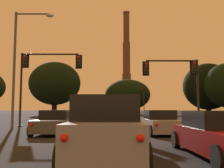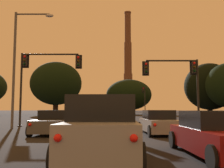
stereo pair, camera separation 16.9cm
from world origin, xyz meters
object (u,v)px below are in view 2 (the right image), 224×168
object	(u,v)px
sedan_right_lane_front	(159,123)
traffic_light_overhead_right	(179,75)
suv_center_lane_second	(102,129)
traffic_light_overhead_left	(41,70)
sedan_right_lane_second	(215,135)
street_lamp	(20,57)
traffic_light_far_right	(144,97)
sedan_left_lane_front	(55,123)
smokestack	(128,72)

from	to	relation	value
sedan_right_lane_front	traffic_light_overhead_right	xyz separation A→B (m)	(2.81, 5.89, 3.66)
suv_center_lane_second	traffic_light_overhead_left	size ratio (longest dim) A/B	0.77
sedan_right_lane_second	traffic_light_overhead_left	world-z (taller)	traffic_light_overhead_left
sedan_right_lane_front	suv_center_lane_second	bearing A→B (deg)	-113.01
sedan_right_lane_front	street_lamp	bearing A→B (deg)	155.00
sedan_right_lane_second	traffic_light_overhead_left	distance (m)	17.72
suv_center_lane_second	street_lamp	bearing A→B (deg)	120.73
traffic_light_far_right	street_lamp	distance (m)	37.96
sedan_left_lane_front	suv_center_lane_second	distance (m)	8.81
traffic_light_overhead_right	street_lamp	size ratio (longest dim) A/B	0.62
sedan_right_lane_front	traffic_light_overhead_left	xyz separation A→B (m)	(-9.07, 6.74, 4.23)
traffic_light_overhead_right	street_lamp	distance (m)	13.05
traffic_light_overhead_left	smokestack	world-z (taller)	smokestack
sedan_right_lane_second	smokestack	xyz separation A→B (m)	(5.85, 139.23, 21.97)
smokestack	street_lamp	bearing A→B (deg)	-97.32
sedan_left_lane_front	street_lamp	size ratio (longest dim) A/B	0.52
suv_center_lane_second	traffic_light_overhead_left	distance (m)	16.49
suv_center_lane_second	traffic_light_overhead_left	xyz separation A→B (m)	(-5.95, 14.85, 4.00)
sedan_right_lane_front	sedan_left_lane_front	distance (m)	6.31
traffic_light_overhead_right	sedan_right_lane_front	bearing A→B (deg)	-115.51
sedan_right_lane_front	street_lamp	distance (m)	12.01
sedan_right_lane_second	traffic_light_far_right	world-z (taller)	traffic_light_far_right
sedan_right_lane_front	suv_center_lane_second	world-z (taller)	suv_center_lane_second
sedan_left_lane_front	traffic_light_overhead_left	xyz separation A→B (m)	(-2.76, 6.64, 4.23)
sedan_right_lane_front	street_lamp	xyz separation A→B (m)	(-10.08, 4.29, 4.92)
suv_center_lane_second	smokestack	bearing A→B (deg)	87.57
traffic_light_overhead_right	smokestack	distance (m)	127.11
sedan_right_lane_second	traffic_light_overhead_right	size ratio (longest dim) A/B	0.84
sedan_left_lane_front	traffic_light_overhead_right	xyz separation A→B (m)	(9.12, 5.79, 3.66)
sedan_right_lane_front	traffic_light_far_right	size ratio (longest dim) A/B	0.76
traffic_light_overhead_left	street_lamp	world-z (taller)	street_lamp
sedan_left_lane_front	street_lamp	world-z (taller)	street_lamp
street_lamp	smokestack	size ratio (longest dim) A/B	0.16
suv_center_lane_second	street_lamp	world-z (taller)	street_lamp
sedan_left_lane_front	traffic_light_overhead_right	bearing A→B (deg)	34.79
sedan_right_lane_second	sedan_left_lane_front	distance (m)	10.24
traffic_light_overhead_right	smokestack	world-z (taller)	smokestack
suv_center_lane_second	street_lamp	size ratio (longest dim) A/B	0.54
sedan_right_lane_second	traffic_light_overhead_left	bearing A→B (deg)	122.21
traffic_light_overhead_left	suv_center_lane_second	bearing A→B (deg)	-68.17
suv_center_lane_second	traffic_light_far_right	bearing A→B (deg)	82.90
suv_center_lane_second	street_lamp	xyz separation A→B (m)	(-6.96, 12.40, 4.69)
sedan_right_lane_second	suv_center_lane_second	world-z (taller)	suv_center_lane_second
traffic_light_far_right	smokestack	bearing A→B (deg)	88.59
sedan_right_lane_second	sedan_right_lane_front	bearing A→B (deg)	91.97
sedan_right_lane_second	sedan_right_lane_front	xyz separation A→B (m)	(-0.44, 7.60, 0.00)
traffic_light_overhead_right	traffic_light_overhead_left	distance (m)	11.93
suv_center_lane_second	smokestack	size ratio (longest dim) A/B	0.09
sedan_right_lane_second	street_lamp	size ratio (longest dim) A/B	0.52
traffic_light_overhead_left	smokestack	distance (m)	127.07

